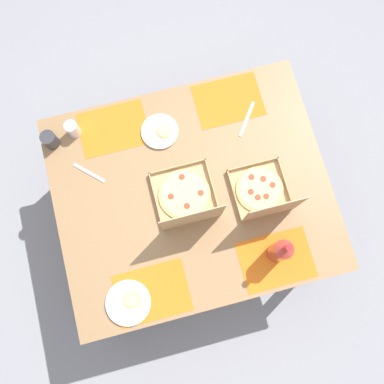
{
  "coord_description": "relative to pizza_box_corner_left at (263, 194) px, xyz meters",
  "views": [
    {
      "loc": [
        0.12,
        0.45,
        2.88
      ],
      "look_at": [
        0.0,
        0.0,
        0.73
      ],
      "focal_mm": 39.9,
      "sensor_mm": 36.0,
      "label": 1
    }
  ],
  "objects": [
    {
      "name": "ground_plane",
      "position": [
        0.34,
        -0.11,
        -0.78
      ],
      "size": [
        6.0,
        6.0,
        0.0
      ],
      "primitive_type": "plane",
      "color": "gray"
    },
    {
      "name": "dining_table",
      "position": [
        0.34,
        -0.11,
        -0.14
      ],
      "size": [
        1.42,
        1.18,
        0.73
      ],
      "color": "#3F3328",
      "rests_on": "ground_plane"
    },
    {
      "name": "placemat_near_left",
      "position": [
        0.02,
        -0.55,
        -0.05
      ],
      "size": [
        0.36,
        0.26,
        0.0
      ],
      "primitive_type": "cube",
      "color": "orange",
      "rests_on": "dining_table"
    },
    {
      "name": "placemat_near_right",
      "position": [
        0.66,
        -0.55,
        -0.05
      ],
      "size": [
        0.36,
        0.26,
        0.0
      ],
      "primitive_type": "cube",
      "color": "orange",
      "rests_on": "dining_table"
    },
    {
      "name": "placemat_far_left",
      "position": [
        0.02,
        0.33,
        -0.05
      ],
      "size": [
        0.36,
        0.26,
        0.0
      ],
      "primitive_type": "cube",
      "color": "orange",
      "rests_on": "dining_table"
    },
    {
      "name": "placemat_far_right",
      "position": [
        0.66,
        0.33,
        -0.05
      ],
      "size": [
        0.36,
        0.26,
        0.0
      ],
      "primitive_type": "cube",
      "color": "orange",
      "rests_on": "dining_table"
    },
    {
      "name": "pizza_box_corner_left",
      "position": [
        0.0,
        0.0,
        0.0
      ],
      "size": [
        0.28,
        0.28,
        0.31
      ],
      "color": "tan",
      "rests_on": "dining_table"
    },
    {
      "name": "pizza_box_center",
      "position": [
        0.38,
        -0.07,
        0.0
      ],
      "size": [
        0.3,
        0.31,
        0.34
      ],
      "color": "tan",
      "rests_on": "dining_table"
    },
    {
      "name": "plate_far_right",
      "position": [
        0.42,
        -0.47,
        -0.04
      ],
      "size": [
        0.2,
        0.2,
        0.03
      ],
      "color": "white",
      "rests_on": "dining_table"
    },
    {
      "name": "plate_near_right",
      "position": [
        0.78,
        0.35,
        -0.04
      ],
      "size": [
        0.22,
        0.22,
        0.03
      ],
      "color": "white",
      "rests_on": "dining_table"
    },
    {
      "name": "soda_bottle",
      "position": [
        0.02,
        0.3,
        0.08
      ],
      "size": [
        0.09,
        0.09,
        0.32
      ],
      "color": "#B2382D",
      "rests_on": "dining_table"
    },
    {
      "name": "cup_red",
      "position": [
        0.86,
        -0.58,
        0.0
      ],
      "size": [
        0.07,
        0.07,
        0.1
      ],
      "primitive_type": "cylinder",
      "color": "silver",
      "rests_on": "dining_table"
    },
    {
      "name": "cup_spare",
      "position": [
        0.99,
        -0.55,
        0.0
      ],
      "size": [
        0.08,
        0.08,
        0.1
      ],
      "primitive_type": "cylinder",
      "color": "#333338",
      "rests_on": "dining_table"
    },
    {
      "name": "knife_by_far_right",
      "position": [
        -0.05,
        -0.42,
        -0.05
      ],
      "size": [
        0.14,
        0.18,
        0.0
      ],
      "primitive_type": "cube",
      "rotation": [
        0.0,
        0.0,
        4.08
      ],
      "color": "#B7B7BC",
      "rests_on": "dining_table"
    },
    {
      "name": "fork_by_near_right",
      "position": [
        0.83,
        -0.34,
        -0.05
      ],
      "size": [
        0.15,
        0.14,
        0.0
      ],
      "primitive_type": "cube",
      "rotation": [
        0.0,
        0.0,
        2.37
      ],
      "color": "#B7B7BC",
      "rests_on": "dining_table"
    }
  ]
}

